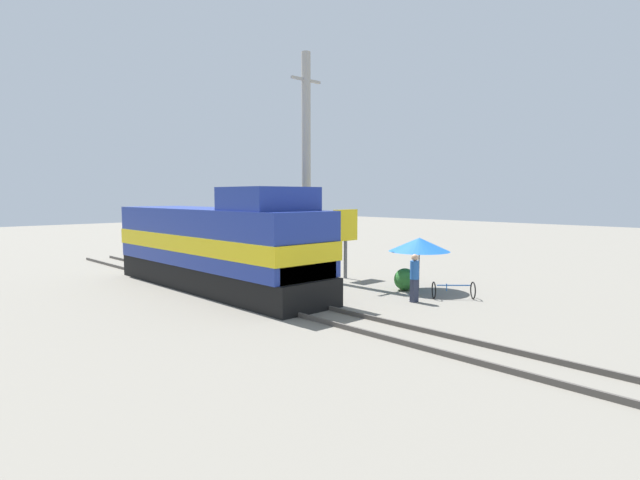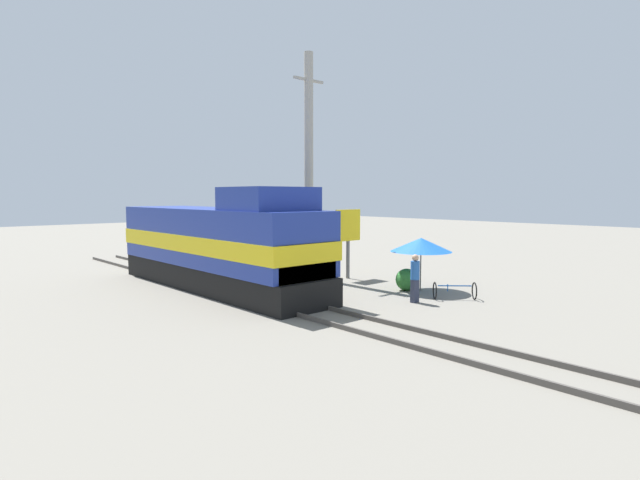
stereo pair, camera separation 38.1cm
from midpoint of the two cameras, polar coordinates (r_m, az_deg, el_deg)
name	(u,v)px [view 2 (the right image)]	position (r m, az deg, el deg)	size (l,w,h in m)	color
ground_plane	(281,305)	(18.65, -3.92, -7.40)	(120.00, 120.00, 0.00)	slate
rail_near	(265,306)	(18.20, -5.71, -7.48)	(0.08, 36.90, 0.15)	#4C4742
rail_far	(296,300)	(19.07, -2.21, -6.88)	(0.08, 36.90, 0.15)	#4C4742
locomotive	(221,246)	(21.75, -10.79, -0.64)	(3.11, 12.74, 4.35)	black
utility_pole	(309,166)	(24.22, -0.84, 8.44)	(1.80, 0.44, 10.78)	#9E998E
vendor_umbrella	(421,245)	(21.49, 11.97, -0.54)	(2.58, 2.58, 2.25)	#4C4C4C
billboard_sign	(348,229)	(24.18, 3.67, 1.23)	(1.62, 0.12, 3.36)	#595959
shrub_cluster	(407,280)	(21.59, 10.37, -4.48)	(0.94, 0.94, 0.94)	#2D722D
person_bystander	(415,276)	(19.19, 11.36, -4.08)	(0.34, 0.34, 1.83)	#2D3347
bicycle	(455,291)	(20.20, 15.65, -5.59)	(1.60, 1.59, 0.68)	black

